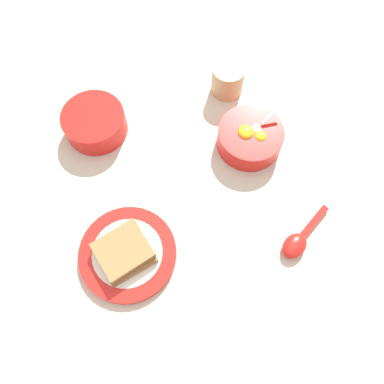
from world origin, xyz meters
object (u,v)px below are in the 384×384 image
Objects in this scene: drinking_cup at (228,79)px; egg_bowl at (250,137)px; toast_plate at (128,254)px; toast_sandwich at (124,252)px; soup_spoon at (298,241)px; congee_bowl at (95,122)px.

egg_bowl is at bearing -3.25° from drinking_cup.
toast_plate is 0.46m from drinking_cup.
toast_sandwich is 0.47m from drinking_cup.
congee_bowl is (-0.40, -0.32, 0.02)m from soup_spoon.
egg_bowl is 0.25m from soup_spoon.
drinking_cup is at bearing 132.78° from toast_sandwich.
soup_spoon is 0.41m from drinking_cup.
soup_spoon is at bearing 0.51° from egg_bowl.
soup_spoon reaches higher than toast_plate.
toast_plate is at bearing -64.50° from egg_bowl.
egg_bowl is 0.16m from drinking_cup.
toast_sandwich is (0.16, -0.33, 0.00)m from egg_bowl.
congee_bowl is 1.86× the size of drinking_cup.
toast_plate is at bearing -46.90° from drinking_cup.
soup_spoon is (0.25, 0.00, -0.02)m from egg_bowl.
drinking_cup is (-0.16, 0.01, 0.01)m from egg_bowl.
soup_spoon is 1.00× the size of congee_bowl.
soup_spoon is 1.86× the size of drinking_cup.
congee_bowl reaches higher than toast_plate.
soup_spoon is (0.09, 0.34, -0.02)m from toast_sandwich.
toast_sandwich is 0.83× the size of congee_bowl.
congee_bowl is at bearing -115.71° from egg_bowl.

